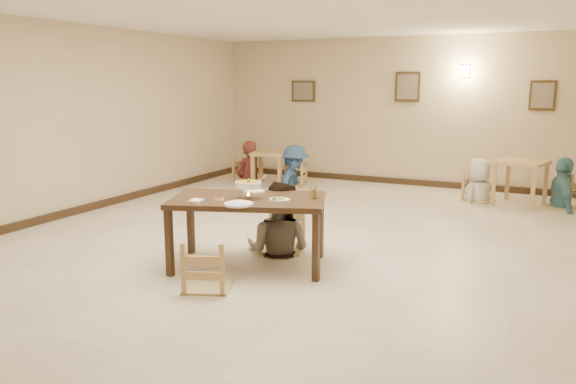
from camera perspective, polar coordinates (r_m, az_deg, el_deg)
The scene contains 31 objects.
floor at distance 7.36m, azimuth 1.28°, elevation -5.36°, with size 10.00×10.00×0.00m, color beige.
ceiling at distance 7.12m, azimuth 1.39°, elevation 18.47°, with size 10.00×10.00×0.00m, color white.
wall_back at distance 11.81m, azimuth 11.52°, elevation 8.00°, with size 10.00×10.00×0.00m, color beige.
wall_left at distance 9.46m, azimuth -21.47°, elevation 6.77°, with size 10.00×10.00×0.00m, color beige.
baseboard_back at distance 11.94m, azimuth 11.22°, elevation 1.08°, with size 8.00×0.06×0.12m, color #332315.
baseboard_left at distance 9.64m, azimuth -20.75°, elevation -1.78°, with size 0.06×10.00×0.12m, color #332315.
picture_a at distance 12.49m, azimuth 1.56°, elevation 10.20°, with size 0.55×0.04×0.45m.
picture_b at distance 11.73m, azimuth 12.04°, elevation 10.41°, with size 0.50×0.04×0.60m.
picture_c at distance 11.39m, azimuth 24.45°, elevation 8.91°, with size 0.45×0.04×0.55m.
wall_sconce at distance 11.52m, azimuth 17.53°, elevation 11.63°, with size 0.16×0.05×0.22m, color #FFD88C.
main_table at distance 6.36m, azimuth -4.07°, elevation -1.31°, with size 1.94×1.48×0.80m.
chair_far at distance 6.99m, azimuth -0.49°, elevation -1.64°, with size 0.51×0.51×1.09m.
chair_near at distance 5.77m, azimuth -8.27°, elevation -4.99°, with size 0.47×0.47×1.00m.
main_diner at distance 6.85m, azimuth -1.02°, elevation 1.05°, with size 0.86×0.67×1.78m, color gray.
curry_warmer at distance 6.28m, azimuth -4.05°, elevation 0.74°, with size 0.33×0.29×0.27m.
rice_plate_far at distance 6.66m, azimuth -3.42°, elevation 0.11°, with size 0.26×0.26×0.06m.
rice_plate_near at distance 5.96m, azimuth -5.05°, elevation -1.20°, with size 0.31×0.31×0.07m.
fried_plate at distance 6.16m, azimuth -0.88°, elevation -0.73°, with size 0.24×0.24×0.05m.
chili_dish at distance 6.25m, azimuth -6.98°, elevation -0.71°, with size 0.10×0.10×0.02m.
napkin_cutlery at distance 6.16m, azimuth -9.29°, elevation -0.91°, with size 0.15×0.24×0.03m.
drink_glass at distance 6.29m, azimuth 2.61°, elevation -0.06°, with size 0.07×0.07×0.14m.
bg_table_left at distance 11.60m, azimuth -1.85°, elevation 3.46°, with size 0.81×0.81×0.69m.
bg_table_right at distance 10.41m, azimuth 22.59°, elevation 2.21°, with size 0.95×0.95×0.77m.
bg_chair_ll at distance 11.89m, azimuth -4.09°, elevation 3.53°, with size 0.50×0.50×1.07m.
bg_chair_lr at distance 11.40m, azimuth 0.65°, elevation 2.92°, with size 0.44×0.44×0.94m.
bg_chair_rl at distance 10.51m, azimuth 18.90°, elevation 1.65°, with size 0.45×0.45×0.95m.
bg_chair_rr at distance 10.46m, azimuth 26.20°, elevation 1.28°, with size 0.48×0.48×1.03m.
bg_diner_a at distance 11.85m, azimuth -4.11°, elevation 5.22°, with size 0.65×0.42×1.77m, color maroon.
bg_diner_b at distance 11.36m, azimuth 0.65°, elevation 4.77°, with size 1.09×0.62×1.68m, color #446BA2.
bg_diner_c at distance 10.47m, azimuth 19.00°, elevation 3.25°, with size 0.75×0.49×1.54m, color silver.
bg_diner_d at distance 10.41m, azimuth 26.36°, elevation 3.20°, with size 1.02×0.42×1.73m, color teal.
Camera 1 is at (2.92, -6.43, 2.08)m, focal length 35.00 mm.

